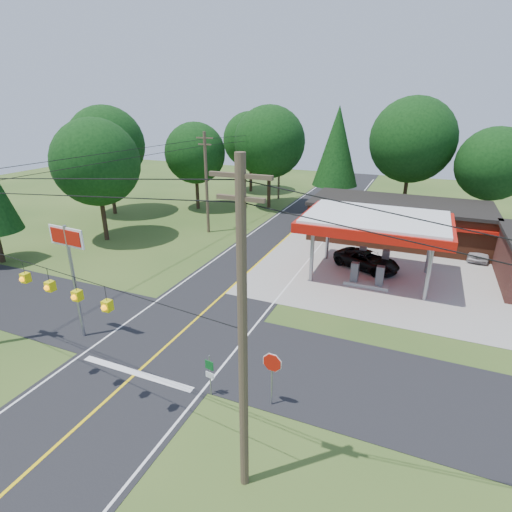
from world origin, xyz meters
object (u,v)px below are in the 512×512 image
at_px(gas_canopy, 375,224).
at_px(big_stop_sign, 70,256).
at_px(sedan_car, 478,250).
at_px(octagonal_stop_sign, 272,367).
at_px(suv_car, 367,260).

relative_size(gas_canopy, big_stop_sign, 1.59).
relative_size(sedan_car, octagonal_stop_sign, 1.52).
height_order(sedan_car, big_stop_sign, big_stop_sign).
height_order(suv_car, octagonal_stop_sign, octagonal_stop_sign).
bearing_deg(sedan_car, gas_canopy, -131.70).
distance_m(gas_canopy, octagonal_stop_sign, 16.29).
height_order(gas_canopy, big_stop_sign, big_stop_sign).
bearing_deg(octagonal_stop_sign, suv_car, 85.11).
height_order(suv_car, big_stop_sign, big_stop_sign).
bearing_deg(big_stop_sign, octagonal_stop_sign, -4.79).
relative_size(big_stop_sign, octagonal_stop_sign, 2.45).
height_order(gas_canopy, sedan_car, gas_canopy).
distance_m(sedan_car, big_stop_sign, 31.91).
distance_m(big_stop_sign, octagonal_stop_sign, 12.39).
xyz_separation_m(suv_car, big_stop_sign, (-13.50, -16.51, 4.22)).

